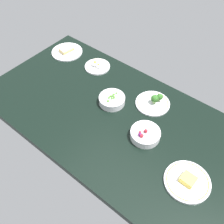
{
  "coord_description": "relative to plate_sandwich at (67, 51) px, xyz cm",
  "views": [
    {
      "loc": [
        61.97,
        -76.26,
        118.71
      ],
      "look_at": [
        0.0,
        0.0,
        6.0
      ],
      "focal_mm": 41.8,
      "sensor_mm": 36.0,
      "label": 1
    }
  ],
  "objects": [
    {
      "name": "dining_table",
      "position": [
        62.97,
        -25.5,
        -3.09
      ],
      "size": [
        157.28,
        83.69,
        4.0
      ],
      "primitive_type": "cube",
      "color": "black",
      "rests_on": "ground"
    },
    {
      "name": "plate_sandwich",
      "position": [
        0.0,
        0.0,
        0.0
      ],
      "size": [
        22.13,
        22.13,
        4.2
      ],
      "color": "silver",
      "rests_on": "dining_table"
    },
    {
      "name": "bowl_berries",
      "position": [
        86.84,
        -26.83,
        1.48
      ],
      "size": [
        16.22,
        16.22,
        6.38
      ],
      "color": "silver",
      "rests_on": "dining_table"
    },
    {
      "name": "plate_cheese",
      "position": [
        117.19,
        -36.05,
        0.01
      ],
      "size": [
        22.03,
        22.03,
        4.4
      ],
      "color": "silver",
      "rests_on": "dining_table"
    },
    {
      "name": "plate_broccoli",
      "position": [
        77.0,
        -3.52,
        0.6
      ],
      "size": [
        20.47,
        20.47,
        7.1
      ],
      "color": "silver",
      "rests_on": "dining_table"
    },
    {
      "name": "plate_eggs",
      "position": [
        28.29,
        1.08,
        0.01
      ],
      "size": [
        17.12,
        17.12,
        4.72
      ],
      "color": "silver",
      "rests_on": "dining_table"
    },
    {
      "name": "bowl_peas",
      "position": [
        57.12,
        -18.38,
        1.54
      ],
      "size": [
        15.75,
        15.75,
        6.01
      ],
      "color": "silver",
      "rests_on": "dining_table"
    }
  ]
}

